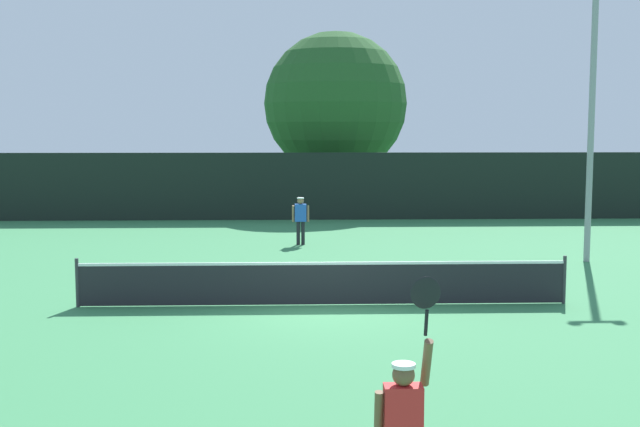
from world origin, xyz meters
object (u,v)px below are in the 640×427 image
(player_serving, at_px, (404,416))
(large_tree, at_px, (336,104))
(parked_car_mid, at_px, (513,189))
(player_receiving, at_px, (301,216))
(tennis_ball, at_px, (401,292))
(light_pole, at_px, (592,101))
(parked_car_near, at_px, (252,189))

(player_serving, distance_m, large_tree, 31.52)
(large_tree, xyz_separation_m, parked_car_mid, (9.12, 1.28, -4.26))
(player_serving, xyz_separation_m, player_receiving, (-0.83, 18.84, -0.09))
(tennis_ball, relative_size, light_pole, 0.01)
(player_receiving, bearing_deg, large_tree, -98.36)
(light_pole, bearing_deg, player_receiving, 156.46)
(player_serving, height_order, parked_car_near, player_serving)
(player_serving, distance_m, light_pole, 17.34)
(player_serving, bearing_deg, large_tree, 88.19)
(tennis_ball, height_order, light_pole, light_pole)
(player_receiving, height_order, light_pole, light_pole)
(parked_car_near, bearing_deg, large_tree, -29.71)
(player_serving, relative_size, light_pole, 0.30)
(player_serving, xyz_separation_m, parked_car_mid, (10.11, 32.53, -0.28))
(tennis_ball, xyz_separation_m, large_tree, (-0.46, 20.37, 5.00))
(large_tree, height_order, parked_car_mid, large_tree)
(player_receiving, distance_m, parked_car_mid, 17.53)
(player_receiving, distance_m, parked_car_near, 14.82)
(parked_car_near, xyz_separation_m, parked_car_mid, (13.27, -0.95, 0.00))
(player_receiving, bearing_deg, light_pole, 156.46)
(player_serving, relative_size, parked_car_near, 0.57)
(tennis_ball, bearing_deg, player_serving, -97.61)
(player_serving, relative_size, large_tree, 0.29)
(player_serving, distance_m, tennis_ball, 11.02)
(large_tree, height_order, parked_car_near, large_tree)
(player_receiving, distance_m, tennis_ball, 8.34)
(player_serving, xyz_separation_m, parked_car_near, (-3.17, 33.48, -0.28))
(tennis_ball, xyz_separation_m, parked_car_mid, (8.65, 21.66, 0.74))
(light_pole, relative_size, parked_car_near, 1.92)
(light_pole, xyz_separation_m, parked_car_mid, (2.62, 17.31, -3.88))
(player_receiving, height_order, large_tree, large_tree)
(tennis_ball, height_order, parked_car_mid, parked_car_mid)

